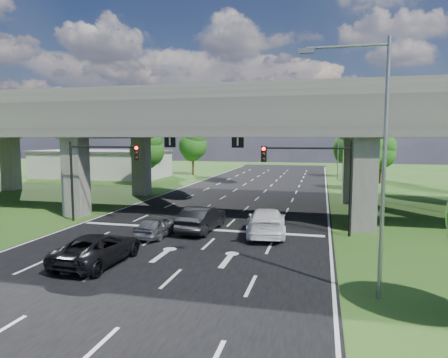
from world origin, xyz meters
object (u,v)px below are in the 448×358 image
at_px(streetlight_near, 374,149).
at_px(car_white, 266,222).
at_px(signal_left, 97,166).
at_px(streetlight_far, 340,142).
at_px(streetlight_beyond, 336,141).
at_px(car_silver, 158,226).
at_px(car_dark, 202,219).
at_px(car_trailing, 98,249).
at_px(signal_right, 316,170).

distance_m(streetlight_near, car_white, 11.55).
height_order(signal_left, car_white, signal_left).
bearing_deg(streetlight_far, streetlight_beyond, 90.00).
bearing_deg(car_white, car_silver, 10.81).
distance_m(car_dark, car_trailing, 8.38).
bearing_deg(streetlight_beyond, car_silver, -106.94).
xyz_separation_m(car_silver, car_dark, (2.29, 2.08, 0.17)).
relative_size(signal_right, car_silver, 1.50).
xyz_separation_m(streetlight_near, car_silver, (-11.90, 6.92, -5.14)).
relative_size(signal_right, streetlight_beyond, 0.60).
relative_size(streetlight_near, car_white, 1.70).
xyz_separation_m(streetlight_beyond, car_trailing, (-12.59, -44.83, -5.07)).
height_order(signal_left, car_dark, signal_left).
relative_size(signal_left, streetlight_near, 0.60).
bearing_deg(streetlight_near, signal_right, 102.88).
height_order(car_silver, car_trailing, car_trailing).
distance_m(signal_left, car_trailing, 10.82).
xyz_separation_m(streetlight_far, car_trailing, (-12.59, -28.83, -5.07)).
bearing_deg(signal_left, streetlight_near, -29.02).
relative_size(signal_left, car_trailing, 1.12).
distance_m(streetlight_near, car_silver, 14.70).
bearing_deg(streetlight_far, signal_left, -131.78).
height_order(streetlight_beyond, car_trailing, streetlight_beyond).
relative_size(signal_left, car_white, 1.02).
xyz_separation_m(signal_left, streetlight_beyond, (17.92, 36.06, 1.66)).
bearing_deg(signal_right, streetlight_far, 83.53).
distance_m(streetlight_far, car_dark, 23.63).
relative_size(streetlight_far, car_silver, 2.50).
relative_size(signal_right, car_white, 1.02).
xyz_separation_m(signal_right, car_silver, (-9.63, -3.02, -3.48)).
bearing_deg(car_white, car_dark, -6.60).
height_order(signal_left, streetlight_far, streetlight_far).
bearing_deg(signal_right, streetlight_near, -77.12).
distance_m(signal_right, car_white, 4.56).
bearing_deg(streetlight_far, signal_right, -96.47).
height_order(streetlight_far, streetlight_beyond, same).
bearing_deg(streetlight_beyond, streetlight_far, -90.00).
bearing_deg(car_dark, streetlight_beyond, -100.68).
bearing_deg(streetlight_far, car_dark, -114.61).
xyz_separation_m(signal_right, signal_left, (-15.65, 0.00, 0.00)).
distance_m(streetlight_beyond, car_trailing, 46.84).
distance_m(signal_left, streetlight_near, 20.56).
bearing_deg(signal_right, signal_left, 180.00).
bearing_deg(streetlight_near, car_trailing, 174.70).
relative_size(signal_right, car_dark, 1.17).
bearing_deg(streetlight_beyond, signal_left, -116.43).
relative_size(streetlight_far, car_white, 1.70).
bearing_deg(streetlight_far, streetlight_near, -90.00).
xyz_separation_m(signal_left, car_trailing, (5.33, -8.77, -3.41)).
height_order(streetlight_near, car_trailing, streetlight_near).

